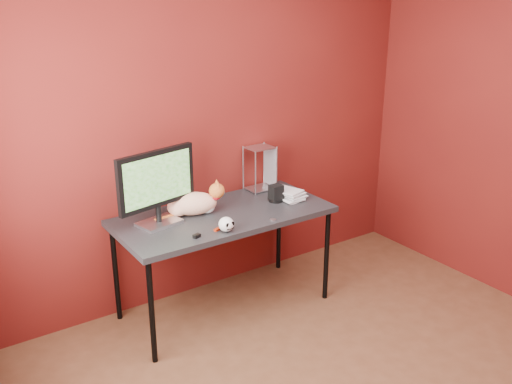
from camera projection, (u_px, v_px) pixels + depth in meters
room at (395, 161)px, 2.72m from camera, size 3.52×3.52×2.61m
desk at (224, 220)px, 3.96m from camera, size 1.50×0.70×0.75m
monitor at (157, 184)px, 3.67m from camera, size 0.58×0.24×0.50m
cat at (193, 203)px, 3.90m from camera, size 0.49×0.28×0.23m
skull_mug at (226, 224)px, 3.64m from camera, size 0.10×0.10×0.10m
speaker at (276, 194)px, 4.15m from camera, size 0.11×0.11×0.12m
book_stack at (283, 147)px, 4.04m from camera, size 0.21×0.24×0.81m
wire_rack at (260, 168)px, 4.35m from camera, size 0.21×0.17×0.34m
pocket_knife at (219, 229)px, 3.68m from camera, size 0.08×0.05×0.01m
black_gadget at (197, 236)px, 3.56m from camera, size 0.05×0.04×0.02m
washer at (273, 220)px, 3.83m from camera, size 0.04×0.04×0.00m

